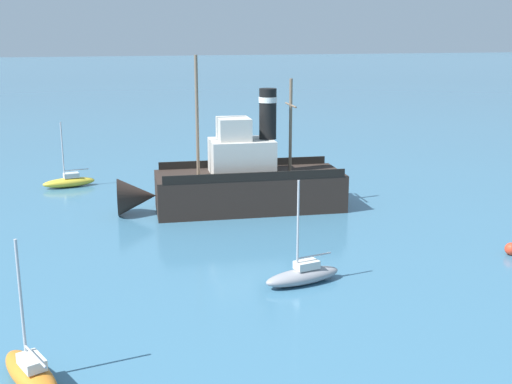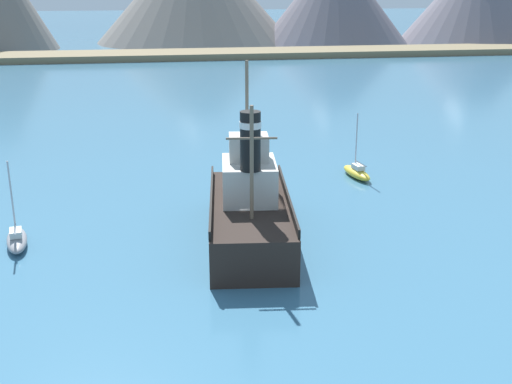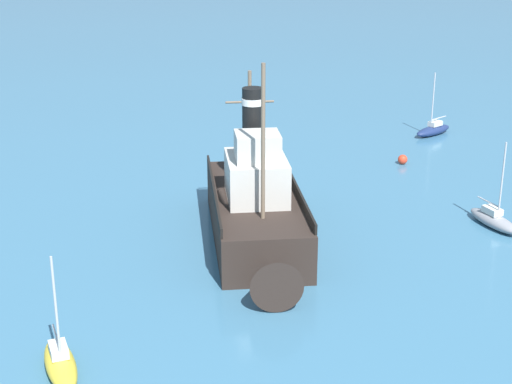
{
  "view_description": "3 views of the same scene",
  "coord_description": "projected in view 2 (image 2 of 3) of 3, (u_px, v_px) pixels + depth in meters",
  "views": [
    {
      "loc": [
        -39.22,
        11.96,
        11.14
      ],
      "look_at": [
        -2.55,
        0.45,
        1.64
      ],
      "focal_mm": 45.0,
      "sensor_mm": 36.0,
      "label": 1
    },
    {
      "loc": [
        -5.69,
        -33.52,
        14.31
      ],
      "look_at": [
        -0.4,
        -1.3,
        3.48
      ],
      "focal_mm": 45.0,
      "sensor_mm": 36.0,
      "label": 2
    },
    {
      "loc": [
        7.88,
        37.69,
        16.3
      ],
      "look_at": [
        -0.88,
        -1.26,
        2.0
      ],
      "focal_mm": 55.0,
      "sensor_mm": 36.0,
      "label": 3
    }
  ],
  "objects": [
    {
      "name": "ground_plane",
      "position": [
        259.0,
        242.0,
        36.78
      ],
      "size": [
        600.0,
        600.0,
        0.0
      ],
      "primitive_type": "plane",
      "color": "teal"
    },
    {
      "name": "shoreline_strip",
      "position": [
        179.0,
        55.0,
        123.43
      ],
      "size": [
        240.0,
        12.0,
        1.2
      ],
      "primitive_type": "cube",
      "color": "#7A6B4C",
      "rests_on": "ground"
    },
    {
      "name": "old_tugboat",
      "position": [
        249.0,
        208.0,
        36.94
      ],
      "size": [
        5.69,
        14.68,
        9.9
      ],
      "color": "#2D231E",
      "rests_on": "ground"
    },
    {
      "name": "sailboat_yellow",
      "position": [
        357.0,
        172.0,
        48.7
      ],
      "size": [
        1.67,
        3.92,
        4.9
      ],
      "color": "gold",
      "rests_on": "ground"
    },
    {
      "name": "sailboat_grey",
      "position": [
        17.0,
        239.0,
        36.1
      ],
      "size": [
        1.75,
        3.93,
        4.9
      ],
      "color": "gray",
      "rests_on": "ground"
    }
  ]
}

